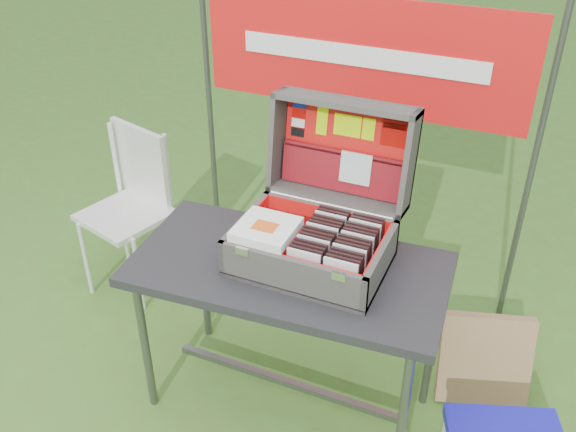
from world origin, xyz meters
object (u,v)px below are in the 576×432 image
at_px(suitcase, 318,196).
at_px(cardboard_box, 485,360).
at_px(table, 289,338).
at_px(chair, 125,217).

height_order(suitcase, cardboard_box, suitcase).
relative_size(table, suitcase, 2.13).
relative_size(suitcase, chair, 0.66).
bearing_deg(suitcase, table, -127.31).
distance_m(table, chair, 1.23).
distance_m(suitcase, chair, 1.41).
bearing_deg(chair, cardboard_box, 14.45).
relative_size(suitcase, cardboard_box, 1.38).
relative_size(table, cardboard_box, 2.94).
xyz_separation_m(suitcase, chair, (-1.22, 0.35, -0.61)).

